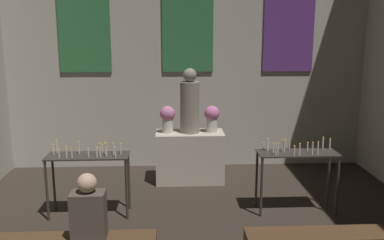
# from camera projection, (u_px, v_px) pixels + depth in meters

# --- Properties ---
(wall_back) EXTENTS (6.98, 0.16, 5.76)m
(wall_back) POSITION_uv_depth(u_px,v_px,m) (187.00, 13.00, 7.88)
(wall_back) COLOR #B2AD9E
(wall_back) RESTS_ON ground_plane
(altar) EXTENTS (1.17, 0.57, 0.88)m
(altar) POSITION_uv_depth(u_px,v_px,m) (190.00, 157.00, 7.47)
(altar) COLOR #BCB29E
(altar) RESTS_ON ground_plane
(statue) EXTENTS (0.33, 0.33, 1.11)m
(statue) POSITION_uv_depth(u_px,v_px,m) (190.00, 104.00, 7.27)
(statue) COLOR gray
(statue) RESTS_ON altar
(flower_vase_left) EXTENTS (0.26, 0.26, 0.46)m
(flower_vase_left) POSITION_uv_depth(u_px,v_px,m) (168.00, 118.00, 7.30)
(flower_vase_left) COLOR beige
(flower_vase_left) RESTS_ON altar
(flower_vase_right) EXTENTS (0.26, 0.26, 0.46)m
(flower_vase_right) POSITION_uv_depth(u_px,v_px,m) (212.00, 117.00, 7.34)
(flower_vase_right) COLOR beige
(flower_vase_right) RESTS_ON altar
(candle_rack_left) EXTENTS (1.15, 0.41, 1.09)m
(candle_rack_left) POSITION_uv_depth(u_px,v_px,m) (88.00, 164.00, 6.02)
(candle_rack_left) COLOR #332D28
(candle_rack_left) RESTS_ON ground_plane
(candle_rack_right) EXTENTS (1.15, 0.41, 1.09)m
(candle_rack_right) POSITION_uv_depth(u_px,v_px,m) (297.00, 161.00, 6.17)
(candle_rack_right) COLOR #332D28
(candle_rack_right) RESTS_ON ground_plane
(person_seated) EXTENTS (0.36, 0.24, 0.72)m
(person_seated) POSITION_uv_depth(u_px,v_px,m) (88.00, 210.00, 4.50)
(person_seated) COLOR #4C4238
(person_seated) RESTS_ON pew_back_left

